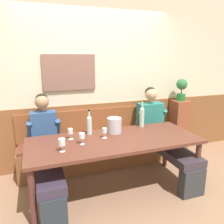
{
  "coord_description": "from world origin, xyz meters",
  "views": [
    {
      "loc": [
        -0.93,
        -2.44,
        1.79
      ],
      "look_at": [
        0.09,
        0.43,
        1.02
      ],
      "focal_mm": 35.58,
      "sensor_mm": 36.0,
      "label": 1
    }
  ],
  "objects_px": {
    "wine_glass_left_end": "(62,142)",
    "person_right_seat": "(161,132)",
    "wine_bottle_green_tall": "(89,124)",
    "wine_glass_by_bottle": "(82,136)",
    "wine_glass_mid_right": "(104,131)",
    "wine_bottle_clear_water": "(142,116)",
    "wine_glass_center_front": "(70,132)",
    "wall_bench": "(99,150)",
    "person_center_left_seat": "(46,148)",
    "potted_plant": "(182,88)",
    "ice_bucket": "(114,125)",
    "dining_table": "(115,144)"
  },
  "relations": [
    {
      "from": "wine_glass_left_end",
      "to": "person_right_seat",
      "type": "bearing_deg",
      "value": 17.85
    },
    {
      "from": "wine_bottle_green_tall",
      "to": "wine_glass_by_bottle",
      "type": "xyz_separation_m",
      "value": [
        -0.17,
        -0.32,
        -0.04
      ]
    },
    {
      "from": "wine_glass_mid_right",
      "to": "wine_glass_left_end",
      "type": "bearing_deg",
      "value": -156.55
    },
    {
      "from": "wine_bottle_clear_water",
      "to": "wine_glass_center_front",
      "type": "distance_m",
      "value": 1.11
    },
    {
      "from": "person_right_seat",
      "to": "wine_bottle_clear_water",
      "type": "xyz_separation_m",
      "value": [
        -0.35,
        -0.0,
        0.29
      ]
    },
    {
      "from": "wall_bench",
      "to": "person_center_left_seat",
      "type": "height_order",
      "value": "person_center_left_seat"
    },
    {
      "from": "person_right_seat",
      "to": "potted_plant",
      "type": "xyz_separation_m",
      "value": [
        0.64,
        0.42,
        0.61
      ]
    },
    {
      "from": "wall_bench",
      "to": "ice_bucket",
      "type": "bearing_deg",
      "value": -80.46
    },
    {
      "from": "person_right_seat",
      "to": "ice_bucket",
      "type": "xyz_separation_m",
      "value": [
        -0.83,
        -0.11,
        0.23
      ]
    },
    {
      "from": "wine_glass_mid_right",
      "to": "wine_glass_left_end",
      "type": "xyz_separation_m",
      "value": [
        -0.58,
        -0.25,
        0.02
      ]
    },
    {
      "from": "wine_glass_mid_right",
      "to": "potted_plant",
      "type": "height_order",
      "value": "potted_plant"
    },
    {
      "from": "person_center_left_seat",
      "to": "wine_bottle_clear_water",
      "type": "distance_m",
      "value": 1.43
    },
    {
      "from": "potted_plant",
      "to": "wine_glass_center_front",
      "type": "bearing_deg",
      "value": -164.29
    },
    {
      "from": "wine_glass_by_bottle",
      "to": "person_center_left_seat",
      "type": "bearing_deg",
      "value": 138.19
    },
    {
      "from": "person_center_left_seat",
      "to": "ice_bucket",
      "type": "xyz_separation_m",
      "value": [
        0.92,
        -0.09,
        0.24
      ]
    },
    {
      "from": "wine_glass_mid_right",
      "to": "wine_glass_left_end",
      "type": "distance_m",
      "value": 0.63
    },
    {
      "from": "person_right_seat",
      "to": "wine_glass_left_end",
      "type": "xyz_separation_m",
      "value": [
        -1.6,
        -0.52,
        0.24
      ]
    },
    {
      "from": "ice_bucket",
      "to": "wine_glass_by_bottle",
      "type": "bearing_deg",
      "value": -152.34
    },
    {
      "from": "person_center_left_seat",
      "to": "wine_glass_mid_right",
      "type": "distance_m",
      "value": 0.8
    },
    {
      "from": "wine_bottle_green_tall",
      "to": "wine_glass_center_front",
      "type": "relative_size",
      "value": 2.41
    },
    {
      "from": "ice_bucket",
      "to": "wine_bottle_clear_water",
      "type": "xyz_separation_m",
      "value": [
        0.48,
        0.1,
        0.06
      ]
    },
    {
      "from": "wine_glass_center_front",
      "to": "person_right_seat",
      "type": "bearing_deg",
      "value": 6.52
    },
    {
      "from": "person_center_left_seat",
      "to": "wine_glass_by_bottle",
      "type": "height_order",
      "value": "person_center_left_seat"
    },
    {
      "from": "wine_glass_left_end",
      "to": "wine_bottle_clear_water",
      "type": "bearing_deg",
      "value": 22.25
    },
    {
      "from": "ice_bucket",
      "to": "wine_glass_mid_right",
      "type": "relative_size",
      "value": 1.56
    },
    {
      "from": "person_right_seat",
      "to": "wine_glass_mid_right",
      "type": "relative_size",
      "value": 10.0
    },
    {
      "from": "wall_bench",
      "to": "wine_glass_center_front",
      "type": "distance_m",
      "value": 0.96
    },
    {
      "from": "person_center_left_seat",
      "to": "wine_bottle_clear_water",
      "type": "bearing_deg",
      "value": 0.46
    },
    {
      "from": "wine_bottle_green_tall",
      "to": "wine_glass_by_bottle",
      "type": "bearing_deg",
      "value": -118.16
    },
    {
      "from": "person_right_seat",
      "to": "wine_bottle_green_tall",
      "type": "bearing_deg",
      "value": -177.21
    },
    {
      "from": "wine_glass_mid_right",
      "to": "wine_bottle_green_tall",
      "type": "bearing_deg",
      "value": 125.98
    },
    {
      "from": "person_right_seat",
      "to": "wine_glass_mid_right",
      "type": "distance_m",
      "value": 1.08
    },
    {
      "from": "wine_bottle_green_tall",
      "to": "wine_glass_left_end",
      "type": "xyz_separation_m",
      "value": [
        -0.43,
        -0.46,
        -0.03
      ]
    },
    {
      "from": "wall_bench",
      "to": "wine_glass_by_bottle",
      "type": "relative_size",
      "value": 17.69
    },
    {
      "from": "person_right_seat",
      "to": "wine_bottle_green_tall",
      "type": "xyz_separation_m",
      "value": [
        -1.17,
        -0.06,
        0.27
      ]
    },
    {
      "from": "wine_bottle_green_tall",
      "to": "potted_plant",
      "type": "relative_size",
      "value": 0.88
    },
    {
      "from": "dining_table",
      "to": "wine_glass_center_front",
      "type": "relative_size",
      "value": 15.44
    },
    {
      "from": "person_center_left_seat",
      "to": "wine_glass_center_front",
      "type": "relative_size",
      "value": 9.35
    },
    {
      "from": "ice_bucket",
      "to": "wall_bench",
      "type": "bearing_deg",
      "value": 99.54
    },
    {
      "from": "person_center_left_seat",
      "to": "potted_plant",
      "type": "relative_size",
      "value": 3.42
    },
    {
      "from": "wine_glass_by_bottle",
      "to": "wine_glass_left_end",
      "type": "bearing_deg",
      "value": -151.92
    },
    {
      "from": "wall_bench",
      "to": "wine_bottle_green_tall",
      "type": "bearing_deg",
      "value": -120.32
    },
    {
      "from": "dining_table",
      "to": "person_center_left_seat",
      "type": "bearing_deg",
      "value": 158.38
    },
    {
      "from": "person_right_seat",
      "to": "wine_glass_mid_right",
      "type": "height_order",
      "value": "person_right_seat"
    },
    {
      "from": "potted_plant",
      "to": "person_center_left_seat",
      "type": "bearing_deg",
      "value": -169.62
    },
    {
      "from": "wine_glass_mid_right",
      "to": "potted_plant",
      "type": "relative_size",
      "value": 0.34
    },
    {
      "from": "wine_glass_mid_right",
      "to": "ice_bucket",
      "type": "bearing_deg",
      "value": 38.86
    },
    {
      "from": "wine_glass_by_bottle",
      "to": "wine_glass_left_end",
      "type": "distance_m",
      "value": 0.29
    },
    {
      "from": "person_center_left_seat",
      "to": "wine_glass_mid_right",
      "type": "xyz_separation_m",
      "value": [
        0.73,
        -0.25,
        0.23
      ]
    },
    {
      "from": "dining_table",
      "to": "wine_glass_by_bottle",
      "type": "height_order",
      "value": "wine_glass_by_bottle"
    }
  ]
}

